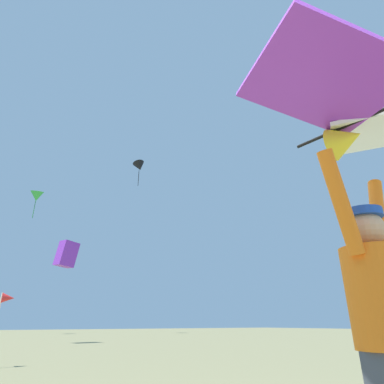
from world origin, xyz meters
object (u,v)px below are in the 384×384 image
Objects in this scene: held_stunt_kite at (354,116)px; distant_kite_purple_high_left at (67,254)px; marker_flag at (6,302)px; distant_kite_black_high_right at (139,167)px; distant_kite_green_mid_right at (37,196)px.

distant_kite_purple_high_left is (2.09, 17.56, 2.19)m from held_stunt_kite.
held_stunt_kite is 1.16× the size of marker_flag.
marker_flag is at bearing -109.61° from distant_kite_purple_high_left.
held_stunt_kite is 35.00m from distant_kite_black_high_right.
distant_kite_green_mid_right reaches higher than held_stunt_kite.
distant_kite_black_high_right reaches higher than distant_kite_purple_high_left.
held_stunt_kite is 1.29× the size of distant_kite_purple_high_left.
distant_kite_black_high_right is (11.17, 29.55, 15.07)m from held_stunt_kite.
marker_flag is (-12.30, -21.05, -15.92)m from distant_kite_black_high_right.
distant_kite_black_high_right is at bearing 52.90° from distant_kite_purple_high_left.
distant_kite_green_mid_right reaches higher than marker_flag.
marker_flag is at bearing 97.60° from held_stunt_kite.
held_stunt_kite is at bearing -82.40° from marker_flag.
distant_kite_green_mid_right is at bearing 155.79° from distant_kite_black_high_right.
distant_kite_black_high_right is 1.01× the size of distant_kite_green_mid_right.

